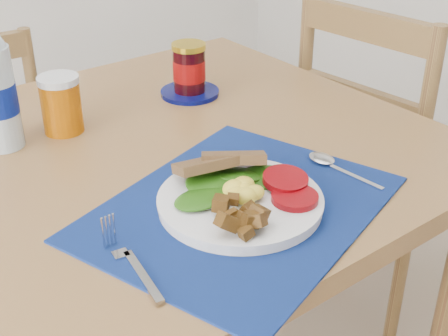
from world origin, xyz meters
name	(u,v)px	position (x,y,z in m)	size (l,w,h in m)	color
table	(59,224)	(0.00, 0.20, 0.67)	(1.40, 0.90, 0.75)	brown
chair_end	(379,134)	(0.89, 0.23, 0.56)	(0.42, 0.44, 1.10)	#54341E
placemat	(240,208)	(0.19, -0.05, 0.75)	(0.46, 0.36, 0.00)	black
breakfast_plate	(239,199)	(0.19, -0.06, 0.77)	(0.25, 0.25, 0.06)	silver
fork	(129,262)	(-0.01, -0.07, 0.76)	(0.03, 0.17, 0.00)	#B2B5BA
spoon	(333,165)	(0.40, -0.05, 0.76)	(0.04, 0.16, 0.00)	#B2B5BA
juice_glass	(61,106)	(0.10, 0.37, 0.80)	(0.07, 0.07, 0.10)	#AC5404
jam_on_saucer	(189,72)	(0.39, 0.37, 0.80)	(0.13, 0.13, 0.11)	#04094B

